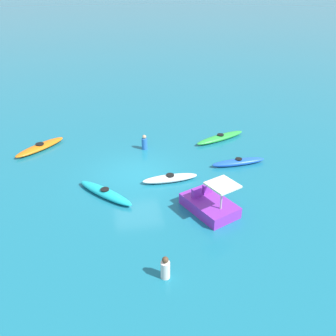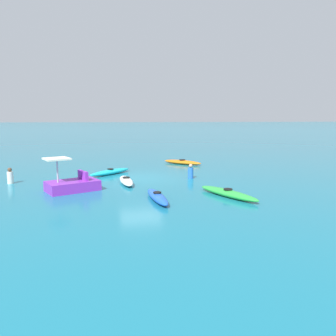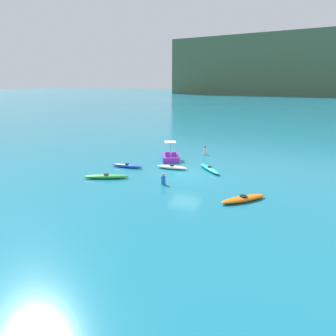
{
  "view_description": "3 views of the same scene",
  "coord_description": "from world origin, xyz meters",
  "px_view_note": "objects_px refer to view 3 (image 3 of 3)",
  "views": [
    {
      "loc": [
        1.13,
        16.02,
        9.12
      ],
      "look_at": [
        -1.56,
        0.49,
        0.49
      ],
      "focal_mm": 38.62,
      "sensor_mm": 36.0,
      "label": 1
    },
    {
      "loc": [
        -18.99,
        2.11,
        3.53
      ],
      "look_at": [
        -0.93,
        -1.5,
        0.69
      ],
      "focal_mm": 34.46,
      "sensor_mm": 36.0,
      "label": 2
    },
    {
      "loc": [
        7.04,
        -21.19,
        7.28
      ],
      "look_at": [
        -1.44,
        -0.34,
        0.47
      ],
      "focal_mm": 30.28,
      "sensor_mm": 36.0,
      "label": 3
    }
  ],
  "objects_px": {
    "pedal_boat_purple": "(170,157)",
    "person_near_shore": "(163,179)",
    "kayak_green": "(106,176)",
    "kayak_blue": "(127,166)",
    "kayak_cyan": "(210,169)",
    "kayak_orange": "(243,199)",
    "person_by_kayaks": "(205,151)",
    "kayak_white": "(172,167)"
  },
  "relations": [
    {
      "from": "kayak_white",
      "to": "pedal_boat_purple",
      "type": "xyz_separation_m",
      "value": [
        -1.24,
        2.73,
        0.17
      ]
    },
    {
      "from": "person_near_shore",
      "to": "person_by_kayaks",
      "type": "xyz_separation_m",
      "value": [
        0.46,
        10.09,
        0.0
      ]
    },
    {
      "from": "kayak_orange",
      "to": "person_by_kayaks",
      "type": "bearing_deg",
      "value": 116.5
    },
    {
      "from": "kayak_orange",
      "to": "pedal_boat_purple",
      "type": "distance_m",
      "value": 11.03
    },
    {
      "from": "kayak_cyan",
      "to": "person_by_kayaks",
      "type": "distance_m",
      "value": 5.77
    },
    {
      "from": "kayak_orange",
      "to": "kayak_green",
      "type": "distance_m",
      "value": 10.68
    },
    {
      "from": "kayak_orange",
      "to": "person_near_shore",
      "type": "distance_m",
      "value": 6.05
    },
    {
      "from": "kayak_orange",
      "to": "kayak_white",
      "type": "height_order",
      "value": "same"
    },
    {
      "from": "kayak_orange",
      "to": "kayak_green",
      "type": "bearing_deg",
      "value": 177.36
    },
    {
      "from": "person_by_kayaks",
      "to": "kayak_blue",
      "type": "bearing_deg",
      "value": -125.32
    },
    {
      "from": "kayak_green",
      "to": "person_near_shore",
      "type": "xyz_separation_m",
      "value": [
        4.71,
        0.47,
        0.22
      ]
    },
    {
      "from": "kayak_green",
      "to": "pedal_boat_purple",
      "type": "bearing_deg",
      "value": 69.44
    },
    {
      "from": "kayak_blue",
      "to": "kayak_white",
      "type": "height_order",
      "value": "same"
    },
    {
      "from": "kayak_blue",
      "to": "kayak_green",
      "type": "distance_m",
      "value": 3.26
    },
    {
      "from": "kayak_orange",
      "to": "pedal_boat_purple",
      "type": "height_order",
      "value": "pedal_boat_purple"
    },
    {
      "from": "kayak_white",
      "to": "pedal_boat_purple",
      "type": "height_order",
      "value": "pedal_boat_purple"
    },
    {
      "from": "kayak_cyan",
      "to": "kayak_green",
      "type": "relative_size",
      "value": 0.82
    },
    {
      "from": "kayak_cyan",
      "to": "person_near_shore",
      "type": "bearing_deg",
      "value": -116.91
    },
    {
      "from": "kayak_orange",
      "to": "person_near_shore",
      "type": "bearing_deg",
      "value": 170.81
    },
    {
      "from": "pedal_boat_purple",
      "to": "person_by_kayaks",
      "type": "distance_m",
      "value": 4.3
    },
    {
      "from": "kayak_orange",
      "to": "kayak_cyan",
      "type": "bearing_deg",
      "value": 122.73
    },
    {
      "from": "kayak_orange",
      "to": "kayak_cyan",
      "type": "relative_size",
      "value": 0.99
    },
    {
      "from": "kayak_cyan",
      "to": "person_by_kayaks",
      "type": "xyz_separation_m",
      "value": [
        -1.9,
        5.44,
        0.22
      ]
    },
    {
      "from": "kayak_cyan",
      "to": "kayak_green",
      "type": "distance_m",
      "value": 8.73
    },
    {
      "from": "pedal_boat_purple",
      "to": "person_by_kayaks",
      "type": "height_order",
      "value": "pedal_boat_purple"
    },
    {
      "from": "kayak_green",
      "to": "pedal_boat_purple",
      "type": "distance_m",
      "value": 7.56
    },
    {
      "from": "kayak_green",
      "to": "person_by_kayaks",
      "type": "xyz_separation_m",
      "value": [
        5.16,
        10.56,
        0.22
      ]
    },
    {
      "from": "kayak_orange",
      "to": "person_by_kayaks",
      "type": "height_order",
      "value": "person_by_kayaks"
    },
    {
      "from": "kayak_cyan",
      "to": "pedal_boat_purple",
      "type": "relative_size",
      "value": 1.02
    },
    {
      "from": "kayak_cyan",
      "to": "person_by_kayaks",
      "type": "bearing_deg",
      "value": 109.28
    },
    {
      "from": "kayak_green",
      "to": "person_near_shore",
      "type": "relative_size",
      "value": 3.99
    },
    {
      "from": "kayak_white",
      "to": "kayak_green",
      "type": "relative_size",
      "value": 0.8
    },
    {
      "from": "kayak_white",
      "to": "kayak_green",
      "type": "height_order",
      "value": "same"
    },
    {
      "from": "kayak_white",
      "to": "person_near_shore",
      "type": "bearing_deg",
      "value": -78.08
    },
    {
      "from": "pedal_boat_purple",
      "to": "person_near_shore",
      "type": "bearing_deg",
      "value": -72.72
    },
    {
      "from": "person_near_shore",
      "to": "kayak_cyan",
      "type": "bearing_deg",
      "value": 63.09
    },
    {
      "from": "person_near_shore",
      "to": "kayak_blue",
      "type": "bearing_deg",
      "value": 149.35
    },
    {
      "from": "kayak_orange",
      "to": "kayak_white",
      "type": "relative_size",
      "value": 1.02
    },
    {
      "from": "kayak_white",
      "to": "pedal_boat_purple",
      "type": "distance_m",
      "value": 3.01
    },
    {
      "from": "person_near_shore",
      "to": "kayak_green",
      "type": "bearing_deg",
      "value": -174.26
    },
    {
      "from": "kayak_orange",
      "to": "pedal_boat_purple",
      "type": "bearing_deg",
      "value": 136.67
    },
    {
      "from": "kayak_green",
      "to": "person_near_shore",
      "type": "bearing_deg",
      "value": 5.74
    }
  ]
}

